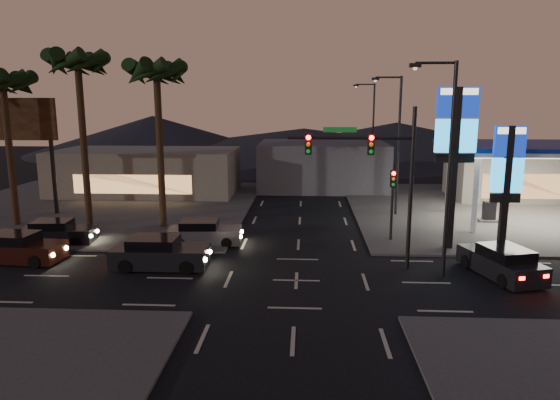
# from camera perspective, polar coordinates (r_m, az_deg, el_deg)

# --- Properties ---
(ground) EXTENTS (140.00, 140.00, 0.00)m
(ground) POSITION_cam_1_polar(r_m,az_deg,el_deg) (23.61, 1.88, -9.19)
(ground) COLOR black
(ground) RESTS_ON ground
(corner_lot_ne) EXTENTS (24.00, 24.00, 0.12)m
(corner_lot_ne) POSITION_cam_1_polar(r_m,az_deg,el_deg) (42.01, 24.74, -1.08)
(corner_lot_ne) COLOR #47443F
(corner_lot_ne) RESTS_ON ground
(corner_lot_nw) EXTENTS (24.00, 24.00, 0.12)m
(corner_lot_nw) POSITION_cam_1_polar(r_m,az_deg,el_deg) (42.30, -19.87, -0.64)
(corner_lot_nw) COLOR #47443F
(corner_lot_nw) RESTS_ON ground
(gas_station) EXTENTS (12.20, 8.20, 5.47)m
(gas_station) POSITION_cam_1_polar(r_m,az_deg,el_deg) (37.67, 27.58, 5.12)
(gas_station) COLOR silver
(gas_station) RESTS_ON ground
(convenience_store) EXTENTS (10.00, 6.00, 4.00)m
(convenience_store) POSITION_cam_1_polar(r_m,az_deg,el_deg) (47.01, 24.98, 2.50)
(convenience_store) COLOR #726B5B
(convenience_store) RESTS_ON ground
(pylon_sign_tall) EXTENTS (2.20, 0.35, 9.00)m
(pylon_sign_tall) POSITION_cam_1_polar(r_m,az_deg,el_deg) (28.87, 19.45, 6.92)
(pylon_sign_tall) COLOR black
(pylon_sign_tall) RESTS_ON ground
(pylon_sign_short) EXTENTS (1.60, 0.35, 7.00)m
(pylon_sign_short) POSITION_cam_1_polar(r_m,az_deg,el_deg) (28.90, 24.54, 3.08)
(pylon_sign_short) COLOR black
(pylon_sign_short) RESTS_ON ground
(traffic_signal_mast) EXTENTS (6.10, 0.39, 8.00)m
(traffic_signal_mast) POSITION_cam_1_polar(r_m,az_deg,el_deg) (24.55, 10.88, 3.98)
(traffic_signal_mast) COLOR black
(traffic_signal_mast) RESTS_ON ground
(pedestal_signal) EXTENTS (0.32, 0.39, 4.30)m
(pedestal_signal) POSITION_cam_1_polar(r_m,az_deg,el_deg) (30.03, 12.74, 0.74)
(pedestal_signal) COLOR black
(pedestal_signal) RESTS_ON ground
(streetlight_near) EXTENTS (2.14, 0.25, 10.00)m
(streetlight_near) POSITION_cam_1_polar(r_m,az_deg,el_deg) (24.14, 18.42, 4.67)
(streetlight_near) COLOR black
(streetlight_near) RESTS_ON ground
(streetlight_mid) EXTENTS (2.14, 0.25, 10.00)m
(streetlight_mid) POSITION_cam_1_polar(r_m,az_deg,el_deg) (36.79, 13.11, 6.97)
(streetlight_mid) COLOR black
(streetlight_mid) RESTS_ON ground
(streetlight_far) EXTENTS (2.14, 0.25, 10.00)m
(streetlight_far) POSITION_cam_1_polar(r_m,az_deg,el_deg) (50.61, 10.36, 8.13)
(streetlight_far) COLOR black
(streetlight_far) RESTS_ON ground
(palm_a) EXTENTS (4.41, 4.41, 10.86)m
(palm_a) POSITION_cam_1_polar(r_m,az_deg,el_deg) (33.03, -13.89, 12.94)
(palm_a) COLOR black
(palm_a) RESTS_ON ground
(palm_b) EXTENTS (4.41, 4.41, 11.46)m
(palm_b) POSITION_cam_1_polar(r_m,az_deg,el_deg) (34.81, -22.05, 13.25)
(palm_b) COLOR black
(palm_b) RESTS_ON ground
(palm_c) EXTENTS (4.41, 4.41, 10.26)m
(palm_c) POSITION_cam_1_polar(r_m,az_deg,el_deg) (37.12, -29.07, 10.81)
(palm_c) COLOR black
(palm_c) RESTS_ON ground
(billboard) EXTENTS (6.00, 0.30, 8.50)m
(billboard) POSITION_cam_1_polar(r_m,az_deg,el_deg) (40.93, -27.95, 7.23)
(billboard) COLOR black
(billboard) RESTS_ON ground
(building_far_west) EXTENTS (16.00, 8.00, 4.00)m
(building_far_west) POSITION_cam_1_polar(r_m,az_deg,el_deg) (46.84, -14.95, 3.14)
(building_far_west) COLOR #726B5B
(building_far_west) RESTS_ON ground
(building_far_mid) EXTENTS (12.00, 9.00, 4.40)m
(building_far_mid) POSITION_cam_1_polar(r_m,az_deg,el_deg) (48.54, 4.88, 3.98)
(building_far_mid) COLOR #4C4C51
(building_far_mid) RESTS_ON ground
(hill_left) EXTENTS (40.00, 40.00, 6.00)m
(hill_left) POSITION_cam_1_polar(r_m,az_deg,el_deg) (86.13, -14.28, 7.31)
(hill_left) COLOR black
(hill_left) RESTS_ON ground
(hill_right) EXTENTS (50.00, 50.00, 5.00)m
(hill_right) POSITION_cam_1_polar(r_m,az_deg,el_deg) (83.63, 13.14, 6.92)
(hill_right) COLOR black
(hill_right) RESTS_ON ground
(hill_center) EXTENTS (60.00, 60.00, 4.00)m
(hill_center) POSITION_cam_1_polar(r_m,az_deg,el_deg) (82.38, 2.73, 6.79)
(hill_center) COLOR black
(hill_center) RESTS_ON ground
(car_lane_a_front) EXTENTS (4.88, 2.10, 1.58)m
(car_lane_a_front) POSITION_cam_1_polar(r_m,az_deg,el_deg) (25.86, -13.64, -5.96)
(car_lane_a_front) COLOR black
(car_lane_a_front) RESTS_ON ground
(car_lane_a_mid) EXTENTS (4.75, 2.28, 1.51)m
(car_lane_a_mid) POSITION_cam_1_polar(r_m,az_deg,el_deg) (29.49, -27.76, -4.91)
(car_lane_a_mid) COLOR black
(car_lane_a_mid) RESTS_ON ground
(car_lane_b_front) EXTENTS (4.48, 2.08, 1.43)m
(car_lane_b_front) POSITION_cam_1_polar(r_m,az_deg,el_deg) (29.58, -8.75, -3.76)
(car_lane_b_front) COLOR slate
(car_lane_b_front) RESTS_ON ground
(car_lane_b_mid) EXTENTS (4.43, 2.15, 1.40)m
(car_lane_b_mid) POSITION_cam_1_polar(r_m,az_deg,el_deg) (32.15, -24.16, -3.44)
(car_lane_b_mid) COLOR black
(car_lane_b_mid) RESTS_ON ground
(suv_station) EXTENTS (3.05, 4.84, 1.50)m
(suv_station) POSITION_cam_1_polar(r_m,az_deg,el_deg) (26.15, 23.99, -6.52)
(suv_station) COLOR black
(suv_station) RESTS_ON ground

